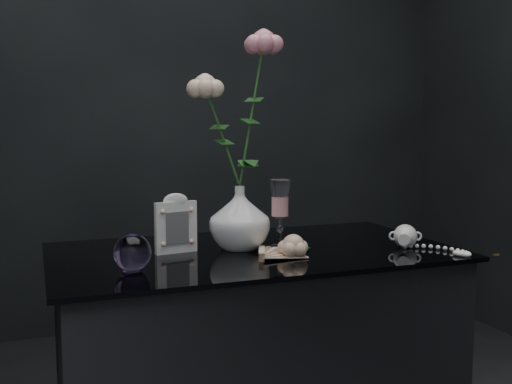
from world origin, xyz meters
name	(u,v)px	position (x,y,z in m)	size (l,w,h in m)	color
vase	(240,218)	(-0.03, 0.07, 0.85)	(0.16, 0.16, 0.17)	white
wine_glass	(280,214)	(0.07, 0.04, 0.85)	(0.06, 0.06, 0.18)	white
picture_frame	(176,223)	(-0.20, 0.08, 0.84)	(0.12, 0.09, 0.16)	white
paperweight	(132,252)	(-0.34, -0.07, 0.80)	(0.09, 0.09, 0.09)	#8F6CB0
paper_fan	(262,256)	(-0.03, -0.09, 0.77)	(0.24, 0.19, 0.03)	beige
loose_rose	(293,246)	(0.06, -0.07, 0.79)	(0.13, 0.17, 0.06)	#E2B492
pearl_jar	(405,235)	(0.40, -0.06, 0.79)	(0.22, 0.23, 0.07)	silver
roses	(239,108)	(-0.03, 0.07, 1.14)	(0.25, 0.12, 0.46)	beige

